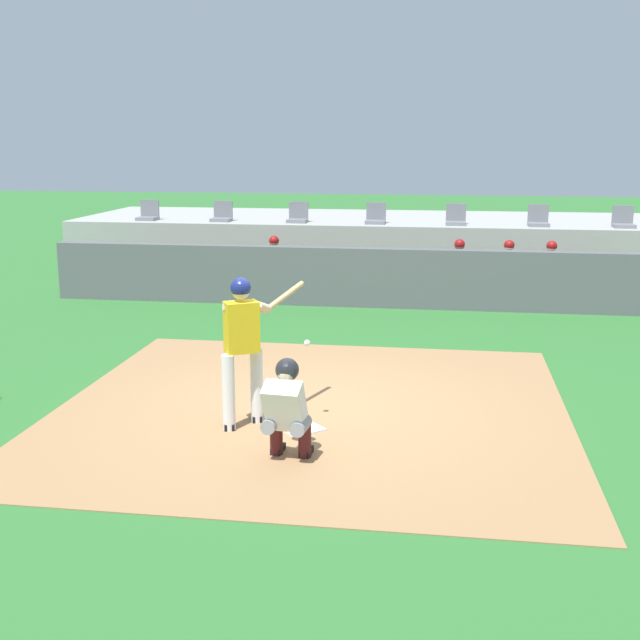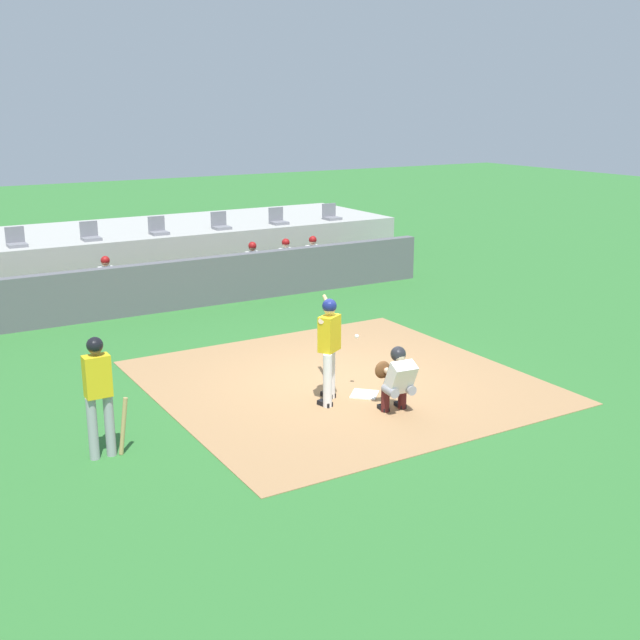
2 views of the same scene
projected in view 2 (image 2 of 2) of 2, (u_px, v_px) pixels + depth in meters
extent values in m
plane|color=#2D6B2D|center=(340.00, 382.00, 14.28)|extent=(80.00, 80.00, 0.00)
cube|color=#9E754C|center=(340.00, 382.00, 14.28)|extent=(6.40, 6.40, 0.01)
cube|color=white|center=(364.00, 394.00, 13.61)|extent=(0.62, 0.62, 0.02)
cylinder|color=silver|center=(328.00, 381.00, 12.97)|extent=(0.15, 0.15, 0.92)
cylinder|color=silver|center=(331.00, 373.00, 13.37)|extent=(0.15, 0.15, 0.92)
cube|color=gold|center=(329.00, 333.00, 12.97)|extent=(0.45, 0.40, 0.60)
sphere|color=beige|center=(329.00, 308.00, 12.86)|extent=(0.21, 0.21, 0.21)
sphere|color=navy|center=(329.00, 306.00, 12.85)|extent=(0.24, 0.24, 0.24)
cylinder|color=beige|center=(328.00, 319.00, 13.02)|extent=(0.52, 0.41, 0.18)
cylinder|color=beige|center=(336.00, 317.00, 13.16)|extent=(0.17, 0.27, 0.17)
cylinder|color=tan|center=(329.00, 307.00, 13.64)|extent=(0.34, 0.82, 0.24)
cube|color=black|center=(325.00, 404.00, 13.12)|extent=(0.19, 0.28, 0.09)
cube|color=black|center=(328.00, 395.00, 13.52)|extent=(0.19, 0.28, 0.09)
cylinder|color=gray|center=(390.00, 391.00, 12.65)|extent=(0.19, 0.33, 0.16)
cylinder|color=#4C1919|center=(385.00, 400.00, 12.84)|extent=(0.14, 0.14, 0.42)
cube|color=black|center=(383.00, 408.00, 12.94)|extent=(0.13, 0.25, 0.08)
cylinder|color=gray|center=(407.00, 388.00, 12.78)|extent=(0.19, 0.33, 0.16)
cylinder|color=#4C1919|center=(402.00, 397.00, 12.97)|extent=(0.14, 0.14, 0.42)
cube|color=black|center=(400.00, 405.00, 13.07)|extent=(0.13, 0.25, 0.08)
cube|color=white|center=(401.00, 377.00, 12.62)|extent=(0.44, 0.47, 0.57)
cube|color=#2D2D33|center=(397.00, 375.00, 12.72)|extent=(0.40, 0.29, 0.45)
sphere|color=beige|center=(399.00, 356.00, 12.60)|extent=(0.21, 0.21, 0.21)
sphere|color=#232328|center=(398.00, 354.00, 12.61)|extent=(0.25, 0.25, 0.25)
cylinder|color=beige|center=(392.00, 373.00, 12.80)|extent=(0.14, 0.46, 0.10)
ellipsoid|color=brown|center=(383.00, 370.00, 12.98)|extent=(0.29, 0.15, 0.30)
sphere|color=white|center=(357.00, 336.00, 13.62)|extent=(0.07, 0.07, 0.07)
cylinder|color=#99999E|center=(93.00, 429.00, 11.08)|extent=(0.14, 0.14, 0.92)
cylinder|color=#99999E|center=(110.00, 425.00, 11.20)|extent=(0.14, 0.14, 0.92)
cube|color=gold|center=(97.00, 376.00, 10.93)|extent=(0.36, 0.22, 0.60)
sphere|color=brown|center=(95.00, 347.00, 10.82)|extent=(0.20, 0.20, 0.20)
sphere|color=black|center=(95.00, 345.00, 10.82)|extent=(0.23, 0.23, 0.23)
cylinder|color=tan|center=(123.00, 426.00, 11.25)|extent=(0.18, 0.06, 0.85)
cube|color=#59595E|center=(200.00, 282.00, 19.50)|extent=(13.00, 0.30, 1.20)
cube|color=olive|center=(186.00, 289.00, 20.43)|extent=(11.80, 0.44, 0.45)
cylinder|color=#939399|center=(105.00, 291.00, 19.08)|extent=(0.15, 0.40, 0.15)
cylinder|color=#939399|center=(108.00, 303.00, 18.99)|extent=(0.13, 0.13, 0.45)
cube|color=maroon|center=(109.00, 311.00, 19.00)|extent=(0.11, 0.24, 0.08)
cylinder|color=#939399|center=(115.00, 290.00, 19.21)|extent=(0.15, 0.40, 0.15)
cylinder|color=#939399|center=(118.00, 302.00, 19.12)|extent=(0.13, 0.13, 0.45)
cube|color=maroon|center=(120.00, 310.00, 19.12)|extent=(0.11, 0.24, 0.08)
cube|color=white|center=(107.00, 278.00, 19.26)|extent=(0.36, 0.22, 0.54)
sphere|color=#996B4C|center=(105.00, 262.00, 19.15)|extent=(0.20, 0.20, 0.20)
sphere|color=maroon|center=(105.00, 260.00, 19.14)|extent=(0.22, 0.22, 0.22)
cylinder|color=#996B4C|center=(100.00, 284.00, 19.07)|extent=(0.09, 0.41, 0.22)
cylinder|color=#996B4C|center=(117.00, 282.00, 19.27)|extent=(0.09, 0.41, 0.22)
cylinder|color=#939399|center=(252.00, 273.00, 21.04)|extent=(0.15, 0.40, 0.15)
cylinder|color=#939399|center=(256.00, 284.00, 20.95)|extent=(0.13, 0.13, 0.45)
cube|color=maroon|center=(257.00, 292.00, 20.96)|extent=(0.11, 0.24, 0.08)
cylinder|color=#939399|center=(261.00, 272.00, 21.17)|extent=(0.15, 0.40, 0.15)
cylinder|color=#939399|center=(265.00, 283.00, 21.08)|extent=(0.13, 0.13, 0.45)
cube|color=maroon|center=(265.00, 290.00, 21.08)|extent=(0.11, 0.24, 0.08)
cube|color=white|center=(253.00, 262.00, 21.22)|extent=(0.36, 0.22, 0.54)
sphere|color=brown|center=(252.00, 247.00, 21.11)|extent=(0.20, 0.20, 0.20)
sphere|color=maroon|center=(252.00, 246.00, 21.10)|extent=(0.22, 0.22, 0.22)
cylinder|color=brown|center=(248.00, 267.00, 21.03)|extent=(0.09, 0.41, 0.22)
cylinder|color=brown|center=(262.00, 266.00, 21.23)|extent=(0.09, 0.41, 0.22)
cylinder|color=#939399|center=(286.00, 269.00, 21.54)|extent=(0.15, 0.40, 0.15)
cylinder|color=#939399|center=(289.00, 280.00, 21.45)|extent=(0.13, 0.13, 0.45)
cube|color=maroon|center=(290.00, 287.00, 21.46)|extent=(0.11, 0.24, 0.08)
cylinder|color=#939399|center=(294.00, 268.00, 21.67)|extent=(0.15, 0.40, 0.15)
cylinder|color=#939399|center=(298.00, 279.00, 21.58)|extent=(0.13, 0.13, 0.45)
cube|color=maroon|center=(299.00, 286.00, 21.58)|extent=(0.11, 0.24, 0.08)
cube|color=white|center=(286.00, 258.00, 21.72)|extent=(0.36, 0.22, 0.54)
sphere|color=beige|center=(286.00, 244.00, 21.62)|extent=(0.20, 0.20, 0.20)
sphere|color=maroon|center=(286.00, 242.00, 21.60)|extent=(0.22, 0.22, 0.22)
cylinder|color=beige|center=(282.00, 263.00, 21.53)|extent=(0.09, 0.41, 0.22)
cylinder|color=beige|center=(295.00, 262.00, 21.73)|extent=(0.09, 0.41, 0.22)
cylinder|color=#939399|center=(313.00, 266.00, 21.97)|extent=(0.15, 0.40, 0.15)
cylinder|color=#939399|center=(316.00, 277.00, 21.87)|extent=(0.13, 0.13, 0.45)
cube|color=maroon|center=(317.00, 284.00, 21.88)|extent=(0.11, 0.24, 0.08)
cylinder|color=#939399|center=(321.00, 265.00, 22.10)|extent=(0.15, 0.40, 0.15)
cylinder|color=#939399|center=(324.00, 276.00, 22.00)|extent=(0.13, 0.13, 0.45)
cube|color=maroon|center=(325.00, 283.00, 22.01)|extent=(0.11, 0.24, 0.08)
cube|color=white|center=(313.00, 255.00, 22.14)|extent=(0.36, 0.22, 0.54)
sphere|color=tan|center=(313.00, 241.00, 22.04)|extent=(0.20, 0.20, 0.20)
sphere|color=maroon|center=(313.00, 240.00, 22.03)|extent=(0.22, 0.22, 0.22)
cylinder|color=tan|center=(309.00, 260.00, 21.96)|extent=(0.09, 0.41, 0.22)
cylinder|color=tan|center=(321.00, 259.00, 22.15)|extent=(0.09, 0.41, 0.22)
cube|color=#9E9E99|center=(142.00, 251.00, 23.12)|extent=(15.00, 4.40, 1.40)
cube|color=slate|center=(17.00, 245.00, 19.76)|extent=(0.46, 0.46, 0.08)
cube|color=slate|center=(15.00, 235.00, 19.87)|extent=(0.46, 0.06, 0.40)
cube|color=slate|center=(91.00, 239.00, 20.68)|extent=(0.46, 0.46, 0.08)
cube|color=slate|center=(89.00, 229.00, 20.78)|extent=(0.46, 0.06, 0.40)
cube|color=slate|center=(159.00, 233.00, 21.60)|extent=(0.46, 0.46, 0.08)
cube|color=slate|center=(156.00, 223.00, 21.70)|extent=(0.46, 0.06, 0.40)
cube|color=slate|center=(222.00, 228.00, 22.52)|extent=(0.46, 0.46, 0.08)
cube|color=slate|center=(219.00, 219.00, 22.62)|extent=(0.46, 0.06, 0.40)
cube|color=slate|center=(279.00, 223.00, 23.43)|extent=(0.46, 0.46, 0.08)
cube|color=slate|center=(276.00, 214.00, 23.54)|extent=(0.46, 0.06, 0.40)
cube|color=slate|center=(332.00, 218.00, 24.35)|extent=(0.46, 0.46, 0.08)
cube|color=slate|center=(329.00, 210.00, 24.45)|extent=(0.46, 0.06, 0.40)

